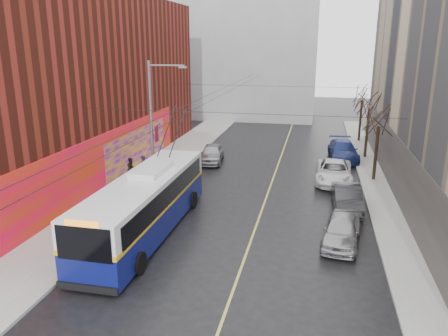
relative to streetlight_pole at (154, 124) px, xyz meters
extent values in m
plane|color=black|center=(6.14, -10.00, -4.85)|extent=(140.00, 140.00, 0.00)
cube|color=gray|center=(-1.86, 2.00, -4.77)|extent=(4.00, 60.00, 0.15)
cube|color=gray|center=(15.14, 2.00, -4.77)|extent=(2.00, 60.00, 0.15)
cube|color=#BFB74C|center=(7.64, 4.00, -4.84)|extent=(0.12, 50.00, 0.01)
cube|color=#5C1D12|center=(-9.86, 4.00, 2.15)|extent=(12.00, 36.00, 14.00)
cube|color=#D03A04|center=(-3.82, 0.00, -2.85)|extent=(0.08, 28.00, 4.00)
cube|color=#6905A0|center=(-3.78, 6.00, -3.25)|extent=(0.06, 12.00, 3.20)
cube|color=#4C4742|center=(16.11, 4.00, -2.85)|extent=(0.06, 36.00, 4.00)
cube|color=gray|center=(0.14, 35.00, 4.15)|extent=(20.00, 12.00, 18.00)
cylinder|color=slate|center=(-0.16, 0.00, -0.35)|extent=(0.20, 0.20, 9.00)
cube|color=maroon|center=(0.19, 0.00, -0.65)|extent=(0.04, 0.60, 1.10)
cylinder|color=slate|center=(1.04, 0.00, 3.85)|extent=(2.40, 0.10, 0.10)
cube|color=slate|center=(2.14, 0.00, 3.75)|extent=(0.50, 0.22, 0.12)
cylinder|color=black|center=(2.34, 5.00, 1.35)|extent=(0.02, 60.00, 0.02)
cylinder|color=black|center=(3.34, 5.00, 1.35)|extent=(0.02, 60.00, 0.02)
cylinder|color=black|center=(6.14, -4.00, 1.55)|extent=(18.00, 0.02, 0.02)
cylinder|color=black|center=(6.14, 12.00, 1.55)|extent=(18.00, 0.02, 0.02)
cylinder|color=black|center=(15.14, 6.00, -2.75)|extent=(0.24, 0.24, 4.20)
cylinder|color=black|center=(15.14, 13.00, -2.61)|extent=(0.24, 0.24, 4.48)
cylinder|color=black|center=(15.14, 20.00, -2.66)|extent=(0.24, 0.24, 4.37)
cube|color=black|center=(0.67, -9.46, -4.84)|extent=(2.11, 2.80, 0.01)
ellipsoid|color=slate|center=(3.27, -1.73, 1.86)|extent=(0.44, 0.20, 0.12)
ellipsoid|color=slate|center=(5.90, 1.32, 3.54)|extent=(0.44, 0.20, 0.12)
ellipsoid|color=slate|center=(2.43, -0.14, 2.13)|extent=(0.44, 0.20, 0.12)
cube|color=#0B1054|center=(1.89, -6.50, -3.84)|extent=(2.85, 12.72, 1.59)
cube|color=silver|center=(1.89, -6.50, -2.36)|extent=(2.85, 12.72, 1.38)
cube|color=gold|center=(1.89, -6.50, -3.05)|extent=(2.89, 12.76, 0.23)
cube|color=black|center=(1.84, -12.86, -2.52)|extent=(2.43, 0.06, 1.48)
cube|color=black|center=(1.94, -0.14, -2.52)|extent=(2.43, 0.06, 1.27)
cube|color=black|center=(0.50, -6.49, -2.47)|extent=(0.13, 11.64, 1.06)
cube|color=black|center=(3.29, -6.51, -2.47)|extent=(0.13, 11.64, 1.06)
cube|color=silver|center=(1.90, -5.44, -1.51)|extent=(1.51, 3.19, 0.32)
cube|color=black|center=(1.84, -12.90, -4.48)|extent=(2.75, 0.15, 0.32)
cylinder|color=black|center=(0.48, -10.72, -4.32)|extent=(0.33, 1.06, 1.06)
cylinder|color=black|center=(3.23, -10.74, -4.32)|extent=(0.33, 1.06, 1.06)
cylinder|color=black|center=(0.55, -2.26, -4.32)|extent=(0.33, 1.06, 1.06)
cylinder|color=black|center=(3.30, -2.28, -4.32)|extent=(0.33, 1.06, 1.06)
cylinder|color=black|center=(1.56, -1.74, 0.02)|extent=(0.09, 3.68, 2.60)
cylinder|color=black|center=(2.30, -1.74, 0.02)|extent=(0.09, 3.68, 2.60)
imported|color=#99999D|center=(12.27, -5.63, -4.09)|extent=(2.36, 4.64, 1.52)
imported|color=#27282A|center=(12.81, -0.58, -4.08)|extent=(1.85, 4.72, 1.53)
imported|color=silver|center=(12.16, 5.10, -4.05)|extent=(2.75, 5.77, 1.59)
imported|color=navy|center=(13.14, 12.05, -4.01)|extent=(2.79, 5.92, 1.67)
imported|color=#99999D|center=(1.85, 8.73, -4.06)|extent=(2.34, 4.81, 1.58)
imported|color=black|center=(-1.71, 2.09, -3.74)|extent=(0.58, 0.77, 1.91)
imported|color=black|center=(-2.66, 1.91, -3.83)|extent=(1.04, 1.07, 1.73)
imported|color=black|center=(-0.46, 0.58, -3.92)|extent=(1.12, 1.13, 1.56)
camera|label=1|loc=(10.69, -27.24, 5.23)|focal=35.00mm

